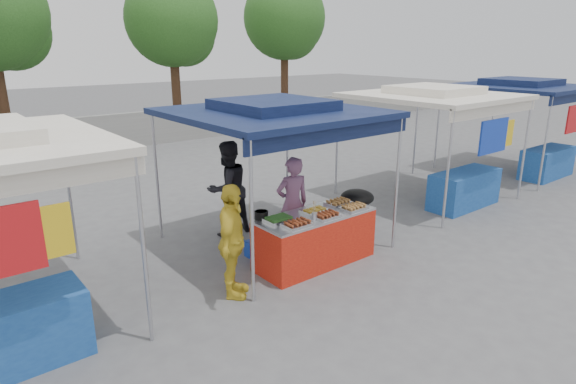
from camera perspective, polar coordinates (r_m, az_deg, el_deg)
ground_plane at (r=8.10m, az=2.68°, el=-8.10°), size 80.00×80.00×0.00m
back_wall at (r=17.42m, az=-22.08°, el=6.38°), size 40.00×0.25×1.20m
main_canopy at (r=8.16m, az=-1.65°, el=9.50°), size 3.20×3.20×2.57m
neighbor_stall_right at (r=11.31m, az=18.30°, el=6.81°), size 3.20×3.20×2.57m
neighbor_stall_far at (r=14.80m, az=26.97°, el=8.05°), size 3.20×3.20×2.57m
tree_2 at (r=20.47m, az=-13.28°, el=18.80°), size 3.64×3.60×6.19m
tree_3 at (r=24.04m, az=-0.21°, el=19.51°), size 3.83×3.82×6.57m
vendor_table at (r=7.86m, az=3.21°, el=-5.53°), size 2.00×0.80×0.85m
food_tray_fl at (r=7.17m, az=1.08°, el=-3.83°), size 0.42×0.30×0.07m
food_tray_fm at (r=7.54m, az=4.56°, el=-2.81°), size 0.42×0.30×0.07m
food_tray_fr at (r=7.95m, az=7.81°, el=-1.85°), size 0.42×0.30×0.07m
food_tray_bl at (r=7.37m, az=-1.11°, el=-3.23°), size 0.42×0.30×0.07m
food_tray_bm at (r=7.76m, az=3.18°, el=-2.20°), size 0.42×0.30×0.07m
food_tray_br at (r=8.17m, az=6.00°, el=-1.27°), size 0.42×0.30×0.07m
cooking_pot at (r=7.47m, az=-3.18°, el=-2.73°), size 0.21×0.21×0.12m
skewer_cup at (r=7.44m, az=3.15°, el=-2.88°), size 0.09×0.09×0.11m
wok_burner at (r=8.68m, az=8.13°, el=-2.30°), size 0.59×0.59×1.00m
crate_left at (r=8.23m, az=-3.26°, el=-6.63°), size 0.47×0.33×0.28m
crate_right at (r=8.59m, az=0.98°, el=-5.42°), size 0.52×0.36×0.31m
crate_stacked at (r=8.48m, az=0.99°, el=-3.53°), size 0.49×0.34×0.29m
vendor_woman at (r=8.26m, az=0.52°, el=-1.41°), size 0.67×0.52×1.65m
helper_man at (r=8.97m, az=-7.16°, el=0.41°), size 0.94×0.77×1.78m
customer_person at (r=6.73m, az=-6.65°, el=-5.89°), size 0.95×0.99×1.65m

